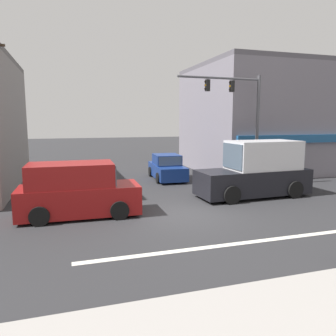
{
  "coord_description": "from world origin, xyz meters",
  "views": [
    {
      "loc": [
        -4.48,
        -12.01,
        3.74
      ],
      "look_at": [
        -0.15,
        2.0,
        1.6
      ],
      "focal_mm": 35.0,
      "sensor_mm": 36.0,
      "label": 1
    }
  ],
  "objects_px": {
    "sedan_crossing_center": "(167,168)",
    "traffic_light_mast": "(243,112)",
    "van_parked_curbside": "(77,191)",
    "street_tree": "(258,122)",
    "box_truck_crossing_leftbound": "(257,171)",
    "utility_pole_far_right": "(257,118)"
  },
  "relations": [
    {
      "from": "sedan_crossing_center",
      "to": "box_truck_crossing_leftbound",
      "type": "bearing_deg",
      "value": -64.29
    },
    {
      "from": "utility_pole_far_right",
      "to": "sedan_crossing_center",
      "type": "distance_m",
      "value": 6.53
    },
    {
      "from": "box_truck_crossing_leftbound",
      "to": "sedan_crossing_center",
      "type": "height_order",
      "value": "box_truck_crossing_leftbound"
    },
    {
      "from": "street_tree",
      "to": "box_truck_crossing_leftbound",
      "type": "xyz_separation_m",
      "value": [
        -3.26,
        -5.19,
        -2.4
      ]
    },
    {
      "from": "box_truck_crossing_leftbound",
      "to": "van_parked_curbside",
      "type": "bearing_deg",
      "value": -173.68
    },
    {
      "from": "street_tree",
      "to": "traffic_light_mast",
      "type": "bearing_deg",
      "value": -134.22
    },
    {
      "from": "utility_pole_far_right",
      "to": "box_truck_crossing_leftbound",
      "type": "height_order",
      "value": "utility_pole_far_right"
    },
    {
      "from": "box_truck_crossing_leftbound",
      "to": "van_parked_curbside",
      "type": "distance_m",
      "value": 8.65
    },
    {
      "from": "box_truck_crossing_leftbound",
      "to": "sedan_crossing_center",
      "type": "distance_m",
      "value": 6.54
    },
    {
      "from": "utility_pole_far_right",
      "to": "street_tree",
      "type": "bearing_deg",
      "value": 53.8
    },
    {
      "from": "sedan_crossing_center",
      "to": "van_parked_curbside",
      "type": "bearing_deg",
      "value": -130.18
    },
    {
      "from": "traffic_light_mast",
      "to": "sedan_crossing_center",
      "type": "xyz_separation_m",
      "value": [
        -3.24,
        3.61,
        -3.46
      ]
    },
    {
      "from": "sedan_crossing_center",
      "to": "traffic_light_mast",
      "type": "bearing_deg",
      "value": -48.16
    },
    {
      "from": "van_parked_curbside",
      "to": "street_tree",
      "type": "bearing_deg",
      "value": 27.39
    },
    {
      "from": "traffic_light_mast",
      "to": "sedan_crossing_center",
      "type": "distance_m",
      "value": 5.96
    },
    {
      "from": "street_tree",
      "to": "box_truck_crossing_leftbound",
      "type": "distance_m",
      "value": 6.58
    },
    {
      "from": "box_truck_crossing_leftbound",
      "to": "van_parked_curbside",
      "type": "xyz_separation_m",
      "value": [
        -8.59,
        -0.95,
        -0.25
      ]
    },
    {
      "from": "street_tree",
      "to": "van_parked_curbside",
      "type": "bearing_deg",
      "value": -152.61
    },
    {
      "from": "street_tree",
      "to": "traffic_light_mast",
      "type": "height_order",
      "value": "traffic_light_mast"
    },
    {
      "from": "street_tree",
      "to": "traffic_light_mast",
      "type": "distance_m",
      "value": 4.13
    },
    {
      "from": "street_tree",
      "to": "sedan_crossing_center",
      "type": "relative_size",
      "value": 1.24
    },
    {
      "from": "van_parked_curbside",
      "to": "sedan_crossing_center",
      "type": "xyz_separation_m",
      "value": [
        5.76,
        6.82,
        -0.29
      ]
    }
  ]
}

